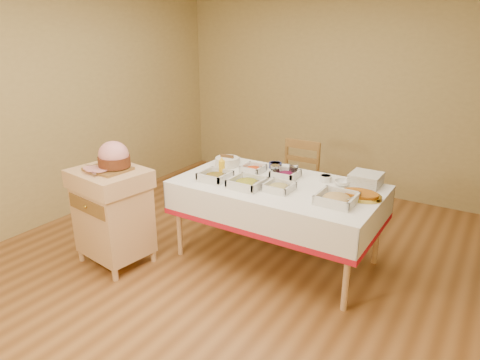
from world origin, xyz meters
name	(u,v)px	position (x,y,z in m)	size (l,w,h in m)	color
room_shell	(231,127)	(0.00, 0.00, 1.30)	(5.00, 5.00, 5.00)	brown
dining_table	(277,200)	(0.30, 0.30, 0.60)	(1.82, 1.02, 0.76)	#DDAE79
butcher_cart	(113,211)	(-0.94, -0.54, 0.51)	(0.70, 0.61, 0.90)	#DDAE79
dining_chair	(295,185)	(0.15, 1.01, 0.49)	(0.44, 0.42, 0.96)	brown
ham_on_board	(113,158)	(-0.90, -0.51, 1.01)	(0.39, 0.37, 0.26)	brown
serving_dish_a	(215,176)	(-0.24, 0.09, 0.80)	(0.26, 0.26, 0.11)	silver
serving_dish_b	(247,183)	(0.11, 0.08, 0.80)	(0.28, 0.28, 0.11)	silver
serving_dish_c	(279,187)	(0.39, 0.16, 0.79)	(0.23, 0.23, 0.09)	silver
serving_dish_d	(337,198)	(0.90, 0.15, 0.80)	(0.30, 0.30, 0.11)	silver
serving_dish_e	(253,169)	(-0.06, 0.47, 0.79)	(0.21, 0.20, 0.10)	silver
serving_dish_f	(285,174)	(0.29, 0.48, 0.79)	(0.24, 0.23, 0.11)	silver
small_bowl_left	(234,160)	(-0.37, 0.62, 0.79)	(0.12, 0.12, 0.05)	silver
small_bowl_mid	(275,165)	(0.06, 0.70, 0.79)	(0.13, 0.13, 0.05)	navy
small_bowl_right	(326,178)	(0.64, 0.59, 0.79)	(0.11, 0.11, 0.06)	silver
bowl_white_imported	(285,168)	(0.18, 0.68, 0.78)	(0.17, 0.17, 0.04)	silver
bowl_small_imported	(343,183)	(0.81, 0.57, 0.78)	(0.14, 0.14, 0.05)	silver
preserve_jar_left	(275,172)	(0.19, 0.45, 0.81)	(0.09, 0.09, 0.11)	silver
preserve_jar_right	(294,170)	(0.32, 0.58, 0.81)	(0.09, 0.09, 0.12)	silver
mustard_bottle	(222,167)	(-0.25, 0.21, 0.84)	(0.06, 0.06, 0.19)	yellow
bread_basket	(227,161)	(-0.38, 0.50, 0.80)	(0.24, 0.24, 0.10)	silver
plate_stack	(366,179)	(0.98, 0.68, 0.82)	(0.26, 0.26, 0.11)	silver
brass_platter	(360,195)	(1.03, 0.36, 0.78)	(0.35, 0.25, 0.05)	gold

